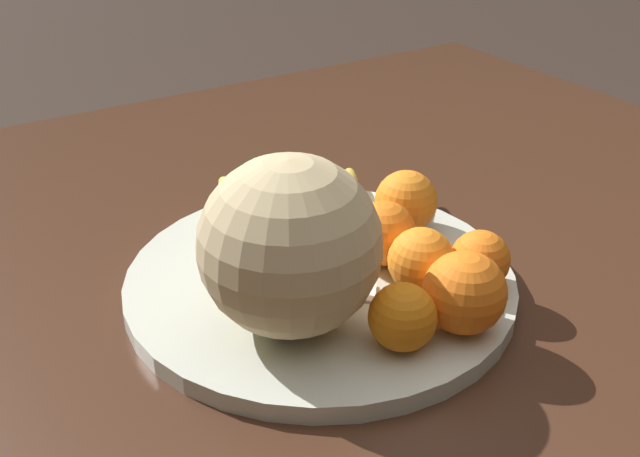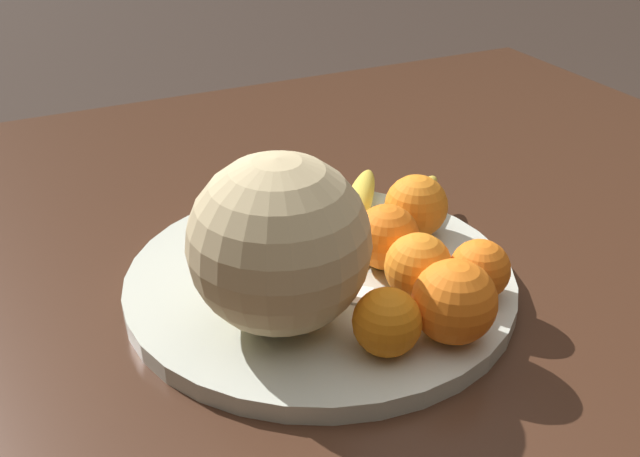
{
  "view_description": "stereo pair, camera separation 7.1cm",
  "coord_description": "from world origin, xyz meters",
  "px_view_note": "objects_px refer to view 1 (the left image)",
  "views": [
    {
      "loc": [
        0.4,
        0.55,
        1.15
      ],
      "look_at": [
        0.06,
        0.02,
        0.8
      ],
      "focal_mm": 42.0,
      "sensor_mm": 36.0,
      "label": 1
    },
    {
      "loc": [
        0.33,
        0.58,
        1.15
      ],
      "look_at": [
        0.06,
        0.02,
        0.8
      ],
      "focal_mm": 42.0,
      "sensor_mm": 36.0,
      "label": 2
    }
  ],
  "objects_px": {
    "produce_tag": "(336,291)",
    "banana_bunch": "(322,209)",
    "orange_front_left": "(422,260)",
    "orange_mid_center": "(480,260)",
    "fruit_bowl": "(320,280)",
    "orange_back_right": "(464,293)",
    "kitchen_table": "(359,326)",
    "orange_front_right": "(406,201)",
    "melon": "(290,246)",
    "orange_top_small": "(388,232)",
    "orange_back_left": "(403,317)"
  },
  "relations": [
    {
      "from": "produce_tag",
      "to": "banana_bunch",
      "type": "bearing_deg",
      "value": -76.7
    },
    {
      "from": "banana_bunch",
      "to": "orange_front_left",
      "type": "distance_m",
      "value": 0.16
    },
    {
      "from": "orange_front_left",
      "to": "produce_tag",
      "type": "height_order",
      "value": "orange_front_left"
    },
    {
      "from": "orange_mid_center",
      "to": "produce_tag",
      "type": "relative_size",
      "value": 0.74
    },
    {
      "from": "fruit_bowl",
      "to": "orange_back_right",
      "type": "relative_size",
      "value": 5.21
    },
    {
      "from": "kitchen_table",
      "to": "orange_front_right",
      "type": "relative_size",
      "value": 19.48
    },
    {
      "from": "kitchen_table",
      "to": "melon",
      "type": "relative_size",
      "value": 8.29
    },
    {
      "from": "orange_top_small",
      "to": "produce_tag",
      "type": "xyz_separation_m",
      "value": [
        0.07,
        0.02,
        -0.03
      ]
    },
    {
      "from": "fruit_bowl",
      "to": "orange_front_right",
      "type": "height_order",
      "value": "orange_front_right"
    },
    {
      "from": "orange_mid_center",
      "to": "orange_top_small",
      "type": "xyz_separation_m",
      "value": [
        0.05,
        -0.08,
        0.0
      ]
    },
    {
      "from": "kitchen_table",
      "to": "orange_front_right",
      "type": "distance_m",
      "value": 0.15
    },
    {
      "from": "melon",
      "to": "orange_back_left",
      "type": "height_order",
      "value": "melon"
    },
    {
      "from": "orange_front_right",
      "to": "kitchen_table",
      "type": "bearing_deg",
      "value": 5.04
    },
    {
      "from": "banana_bunch",
      "to": "melon",
      "type": "bearing_deg",
      "value": 169.52
    },
    {
      "from": "fruit_bowl",
      "to": "melon",
      "type": "bearing_deg",
      "value": 40.54
    },
    {
      "from": "orange_back_left",
      "to": "produce_tag",
      "type": "distance_m",
      "value": 0.1
    },
    {
      "from": "orange_front_left",
      "to": "kitchen_table",
      "type": "bearing_deg",
      "value": -89.68
    },
    {
      "from": "melon",
      "to": "orange_top_small",
      "type": "bearing_deg",
      "value": -163.49
    },
    {
      "from": "kitchen_table",
      "to": "banana_bunch",
      "type": "height_order",
      "value": "banana_bunch"
    },
    {
      "from": "banana_bunch",
      "to": "orange_front_right",
      "type": "bearing_deg",
      "value": -100.86
    },
    {
      "from": "banana_bunch",
      "to": "orange_top_small",
      "type": "bearing_deg",
      "value": -142.5
    },
    {
      "from": "fruit_bowl",
      "to": "orange_front_right",
      "type": "xyz_separation_m",
      "value": [
        -0.12,
        -0.03,
        0.04
      ]
    },
    {
      "from": "orange_front_left",
      "to": "orange_back_left",
      "type": "relative_size",
      "value": 1.08
    },
    {
      "from": "fruit_bowl",
      "to": "orange_top_small",
      "type": "height_order",
      "value": "orange_top_small"
    },
    {
      "from": "kitchen_table",
      "to": "orange_back_right",
      "type": "bearing_deg",
      "value": 87.52
    },
    {
      "from": "orange_front_left",
      "to": "orange_back_right",
      "type": "bearing_deg",
      "value": 83.57
    },
    {
      "from": "orange_front_left",
      "to": "orange_mid_center",
      "type": "distance_m",
      "value": 0.06
    },
    {
      "from": "orange_mid_center",
      "to": "orange_back_right",
      "type": "xyz_separation_m",
      "value": [
        0.06,
        0.04,
        0.01
      ]
    },
    {
      "from": "orange_front_left",
      "to": "orange_top_small",
      "type": "distance_m",
      "value": 0.06
    },
    {
      "from": "kitchen_table",
      "to": "melon",
      "type": "xyz_separation_m",
      "value": [
        0.13,
        0.08,
        0.18
      ]
    },
    {
      "from": "fruit_bowl",
      "to": "orange_front_right",
      "type": "relative_size",
      "value": 5.69
    },
    {
      "from": "banana_bunch",
      "to": "orange_back_right",
      "type": "height_order",
      "value": "orange_back_right"
    },
    {
      "from": "kitchen_table",
      "to": "orange_front_left",
      "type": "distance_m",
      "value": 0.17
    },
    {
      "from": "orange_back_left",
      "to": "produce_tag",
      "type": "xyz_separation_m",
      "value": [
        0.0,
        -0.1,
        -0.03
      ]
    },
    {
      "from": "fruit_bowl",
      "to": "melon",
      "type": "relative_size",
      "value": 2.42
    },
    {
      "from": "orange_top_small",
      "to": "produce_tag",
      "type": "bearing_deg",
      "value": 15.63
    },
    {
      "from": "orange_back_left",
      "to": "orange_top_small",
      "type": "bearing_deg",
      "value": -121.47
    },
    {
      "from": "fruit_bowl",
      "to": "orange_back_left",
      "type": "height_order",
      "value": "orange_back_left"
    },
    {
      "from": "orange_front_left",
      "to": "orange_mid_center",
      "type": "relative_size",
      "value": 1.11
    },
    {
      "from": "orange_top_small",
      "to": "melon",
      "type": "bearing_deg",
      "value": 16.51
    },
    {
      "from": "banana_bunch",
      "to": "produce_tag",
      "type": "relative_size",
      "value": 3.36
    },
    {
      "from": "orange_top_small",
      "to": "kitchen_table",
      "type": "bearing_deg",
      "value": -82.33
    },
    {
      "from": "melon",
      "to": "orange_mid_center",
      "type": "height_order",
      "value": "melon"
    },
    {
      "from": "orange_mid_center",
      "to": "produce_tag",
      "type": "height_order",
      "value": "orange_mid_center"
    },
    {
      "from": "orange_mid_center",
      "to": "orange_top_small",
      "type": "relative_size",
      "value": 0.87
    },
    {
      "from": "kitchen_table",
      "to": "orange_front_right",
      "type": "height_order",
      "value": "orange_front_right"
    },
    {
      "from": "produce_tag",
      "to": "orange_front_left",
      "type": "bearing_deg",
      "value": -168.04
    },
    {
      "from": "melon",
      "to": "orange_mid_center",
      "type": "xyz_separation_m",
      "value": [
        -0.18,
        0.04,
        -0.05
      ]
    },
    {
      "from": "orange_front_left",
      "to": "orange_mid_center",
      "type": "height_order",
      "value": "orange_front_left"
    },
    {
      "from": "melon",
      "to": "fruit_bowl",
      "type": "bearing_deg",
      "value": -139.46
    }
  ]
}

